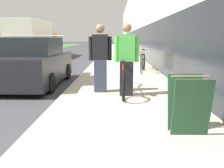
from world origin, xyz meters
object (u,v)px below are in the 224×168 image
at_px(person_rider, 126,60).
at_px(person_bystander, 100,58).
at_px(cruiser_bike_nearest, 142,61).
at_px(tandem_bicycle, 122,78).
at_px(moving_truck, 33,39).
at_px(sandwich_board_sign, 189,104).
at_px(parked_sedan_curbside, 34,64).
at_px(bike_rack_hoop, 141,61).

distance_m(person_rider, person_bystander, 0.81).
height_order(person_rider, cruiser_bike_nearest, person_rider).
distance_m(tandem_bicycle, moving_truck, 16.06).
xyz_separation_m(tandem_bicycle, sandwich_board_sign, (0.94, -2.90, 0.06)).
bearing_deg(person_bystander, cruiser_bike_nearest, 71.80).
distance_m(sandwich_board_sign, parked_sedan_curbside, 5.96).
height_order(tandem_bicycle, bike_rack_hoop, tandem_bicycle).
bearing_deg(sandwich_board_sign, person_rider, 108.23).
bearing_deg(person_bystander, tandem_bicycle, -9.52).
xyz_separation_m(person_bystander, parked_sedan_curbside, (-2.32, 1.55, -0.31)).
bearing_deg(bike_rack_hoop, parked_sedan_curbside, -152.29).
distance_m(tandem_bicycle, sandwich_board_sign, 3.04).
distance_m(bike_rack_hoop, cruiser_bike_nearest, 1.57).
height_order(cruiser_bike_nearest, moving_truck, moving_truck).
distance_m(person_rider, bike_rack_hoop, 4.06).
height_order(sandwich_board_sign, moving_truck, moving_truck).
height_order(cruiser_bike_nearest, parked_sedan_curbside, parked_sedan_curbside).
bearing_deg(sandwich_board_sign, tandem_bicycle, 107.93).
xyz_separation_m(bike_rack_hoop, moving_truck, (-7.95, 10.74, 0.87)).
relative_size(person_bystander, moving_truck, 0.24).
bearing_deg(tandem_bicycle, parked_sedan_curbside, 150.52).
xyz_separation_m(tandem_bicycle, moving_truck, (-7.08, 14.38, 1.00)).
bearing_deg(cruiser_bike_nearest, person_rider, -100.15).
relative_size(person_bystander, bike_rack_hoop, 2.15).
xyz_separation_m(person_rider, cruiser_bike_nearest, (0.99, 5.51, -0.51)).
bearing_deg(person_bystander, parked_sedan_curbside, 146.28).
height_order(tandem_bicycle, moving_truck, moving_truck).
bearing_deg(moving_truck, cruiser_bike_nearest, -48.41).
height_order(person_bystander, moving_truck, moving_truck).
bearing_deg(sandwich_board_sign, moving_truck, 114.90).
xyz_separation_m(person_rider, person_bystander, (-0.69, 0.42, 0.00)).
relative_size(bike_rack_hoop, sandwich_board_sign, 0.94).
xyz_separation_m(tandem_bicycle, parked_sedan_curbside, (-2.92, 1.65, 0.22)).
xyz_separation_m(person_bystander, moving_truck, (-6.49, 14.28, 0.47)).
bearing_deg(moving_truck, person_bystander, -65.57).
distance_m(parked_sedan_curbside, moving_truck, 13.41).
bearing_deg(tandem_bicycle, person_bystander, 170.48).
bearing_deg(bike_rack_hoop, person_bystander, -112.46).
relative_size(tandem_bicycle, parked_sedan_curbside, 0.62).
bearing_deg(bike_rack_hoop, moving_truck, 126.51).
distance_m(person_bystander, sandwich_board_sign, 3.40).
relative_size(bike_rack_hoop, moving_truck, 0.11).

